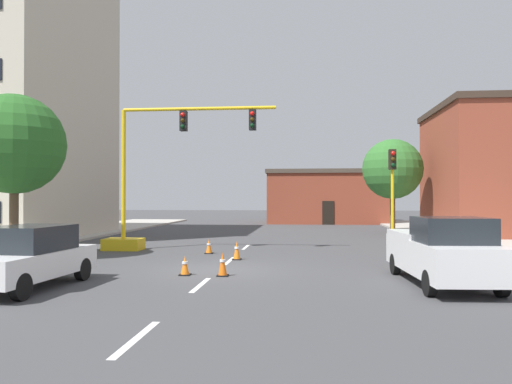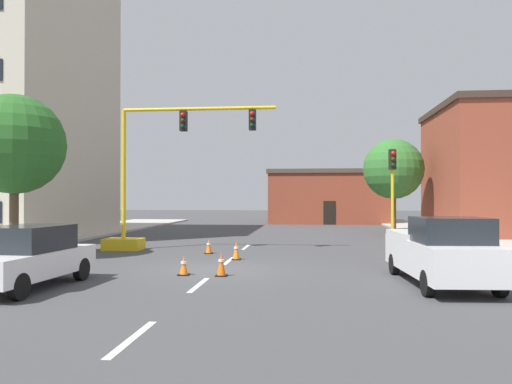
# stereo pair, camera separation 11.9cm
# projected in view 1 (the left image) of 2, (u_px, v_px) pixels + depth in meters

# --- Properties ---
(ground_plane) EXTENTS (160.00, 160.00, 0.00)m
(ground_plane) POSITION_uv_depth(u_px,v_px,m) (219.00, 270.00, 17.42)
(ground_plane) COLOR #424244
(sidewalk_left) EXTENTS (6.00, 56.00, 0.14)m
(sidewalk_left) POSITION_uv_depth(u_px,v_px,m) (7.00, 244.00, 26.65)
(sidewalk_left) COLOR #B2ADA3
(sidewalk_left) RESTS_ON ground_plane
(sidewalk_right) EXTENTS (6.00, 56.00, 0.14)m
(sidewalk_right) POSITION_uv_depth(u_px,v_px,m) (510.00, 248.00, 24.11)
(sidewalk_right) COLOR #B2ADA3
(sidewalk_right) RESTS_ON ground_plane
(lane_stripe_seg_1) EXTENTS (0.16, 2.40, 0.01)m
(lane_stripe_seg_1) POSITION_uv_depth(u_px,v_px,m) (137.00, 338.00, 8.96)
(lane_stripe_seg_1) COLOR silver
(lane_stripe_seg_1) RESTS_ON ground_plane
(lane_stripe_seg_2) EXTENTS (0.16, 2.40, 0.01)m
(lane_stripe_seg_2) POSITION_uv_depth(u_px,v_px,m) (201.00, 285.00, 14.44)
(lane_stripe_seg_2) COLOR silver
(lane_stripe_seg_2) RESTS_ON ground_plane
(lane_stripe_seg_3) EXTENTS (0.16, 2.40, 0.01)m
(lane_stripe_seg_3) POSITION_uv_depth(u_px,v_px,m) (229.00, 261.00, 19.91)
(lane_stripe_seg_3) COLOR silver
(lane_stripe_seg_3) RESTS_ON ground_plane
(lane_stripe_seg_4) EXTENTS (0.16, 2.40, 0.01)m
(lane_stripe_seg_4) POSITION_uv_depth(u_px,v_px,m) (246.00, 247.00, 25.38)
(lane_stripe_seg_4) COLOR silver
(lane_stripe_seg_4) RESTS_ON ground_plane
(building_brick_center) EXTENTS (11.73, 9.09, 5.20)m
(building_brick_center) POSITION_uv_depth(u_px,v_px,m) (326.00, 197.00, 50.62)
(building_brick_center) COLOR brown
(building_brick_center) RESTS_ON ground_plane
(traffic_signal_gantry) EXTENTS (8.26, 1.20, 6.83)m
(traffic_signal_gantry) POSITION_uv_depth(u_px,v_px,m) (144.00, 204.00, 23.97)
(traffic_signal_gantry) COLOR yellow
(traffic_signal_gantry) RESTS_ON ground_plane
(traffic_light_pole_right) EXTENTS (0.32, 0.47, 4.80)m
(traffic_light_pole_right) POSITION_uv_depth(u_px,v_px,m) (392.00, 176.00, 23.56)
(traffic_light_pole_right) COLOR yellow
(traffic_light_pole_right) RESTS_ON ground_plane
(tree_right_far) EXTENTS (4.21, 4.21, 6.63)m
(tree_right_far) POSITION_uv_depth(u_px,v_px,m) (392.00, 169.00, 35.11)
(tree_right_far) COLOR brown
(tree_right_far) RESTS_ON ground_plane
(tree_left_near) EXTENTS (4.09, 4.09, 6.76)m
(tree_left_near) POSITION_uv_depth(u_px,v_px,m) (14.00, 145.00, 20.44)
(tree_left_near) COLOR brown
(tree_left_near) RESTS_ON ground_plane
(pickup_truck_white) EXTENTS (2.32, 5.51, 1.99)m
(pickup_truck_white) POSITION_uv_depth(u_px,v_px,m) (442.00, 251.00, 14.50)
(pickup_truck_white) COLOR white
(pickup_truck_white) RESTS_ON ground_plane
(sedan_white_mid_left) EXTENTS (2.09, 4.60, 1.74)m
(sedan_white_mid_left) POSITION_uv_depth(u_px,v_px,m) (28.00, 256.00, 13.91)
(sedan_white_mid_left) COLOR white
(sedan_white_mid_left) RESTS_ON ground_plane
(traffic_cone_roadside_a) EXTENTS (0.36, 0.36, 0.76)m
(traffic_cone_roadside_a) POSITION_uv_depth(u_px,v_px,m) (237.00, 251.00, 20.29)
(traffic_cone_roadside_a) COLOR black
(traffic_cone_roadside_a) RESTS_ON ground_plane
(traffic_cone_roadside_b) EXTENTS (0.36, 0.36, 0.66)m
(traffic_cone_roadside_b) POSITION_uv_depth(u_px,v_px,m) (209.00, 246.00, 22.49)
(traffic_cone_roadside_b) COLOR black
(traffic_cone_roadside_b) RESTS_ON ground_plane
(traffic_cone_roadside_c) EXTENTS (0.36, 0.36, 0.78)m
(traffic_cone_roadside_c) POSITION_uv_depth(u_px,v_px,m) (223.00, 264.00, 16.06)
(traffic_cone_roadside_c) COLOR black
(traffic_cone_roadside_c) RESTS_ON ground_plane
(traffic_cone_roadside_d) EXTENTS (0.36, 0.36, 0.64)m
(traffic_cone_roadside_d) POSITION_uv_depth(u_px,v_px,m) (185.00, 266.00, 16.24)
(traffic_cone_roadside_d) COLOR black
(traffic_cone_roadside_d) RESTS_ON ground_plane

